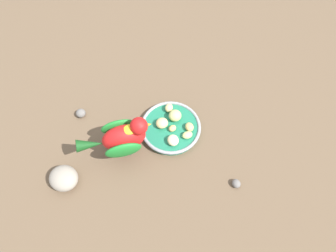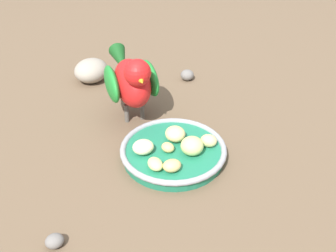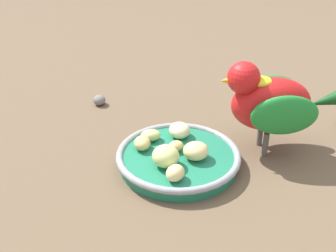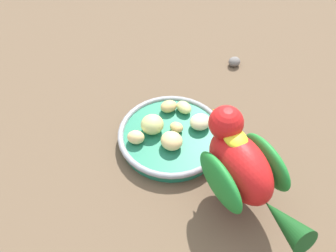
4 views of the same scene
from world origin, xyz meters
name	(u,v)px [view 4 (image 4 of 4)]	position (x,y,z in m)	size (l,w,h in m)	color
ground_plane	(157,141)	(0.00, 0.00, 0.00)	(4.00, 4.00, 0.00)	brown
feeding_bowl	(171,136)	(0.02, -0.02, 0.01)	(0.19, 0.19, 0.02)	#1E7251
apple_piece_0	(200,122)	(0.07, -0.04, 0.03)	(0.04, 0.03, 0.02)	beige
apple_piece_1	(169,106)	(0.05, 0.03, 0.03)	(0.03, 0.03, 0.02)	tan
apple_piece_2	(136,137)	(-0.04, 0.01, 0.03)	(0.03, 0.02, 0.02)	#E5C67F
apple_piece_3	(176,127)	(0.03, -0.02, 0.03)	(0.02, 0.02, 0.02)	tan
apple_piece_4	(184,107)	(0.07, 0.01, 0.03)	(0.03, 0.02, 0.02)	#C6D17A
apple_piece_5	(151,125)	(0.00, 0.01, 0.04)	(0.04, 0.04, 0.03)	#C6D17A
apple_piece_6	(172,141)	(0.00, -0.04, 0.03)	(0.04, 0.04, 0.03)	#E5C67F
parrot	(242,166)	(0.01, -0.17, 0.09)	(0.12, 0.21, 0.15)	#59544C
pebble_1	(234,62)	(0.27, 0.04, 0.01)	(0.03, 0.02, 0.02)	slate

